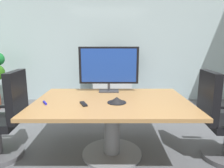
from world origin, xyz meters
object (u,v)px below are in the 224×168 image
Objects in this scene: conference_phone at (117,100)px; remote_control at (84,104)px; tv_monitor at (109,67)px; wall_display_unit at (112,85)px; office_chair_right at (221,124)px; office_chair_left at (5,123)px; conference_table at (112,114)px.

remote_control is at bearing -168.99° from conference_phone.
wall_display_unit is at bearing 88.31° from tv_monitor.
conference_phone is 1.29× the size of remote_control.
tv_monitor is at bearing 44.34° from remote_control.
remote_control is at bearing 97.32° from office_chair_right.
tv_monitor is 0.67m from conference_phone.
tv_monitor is at bearing 108.87° from office_chair_left.
wall_display_unit reaches higher than office_chair_right.
office_chair_left is at bearing 177.60° from conference_phone.
remote_control is (-0.33, -2.46, 0.29)m from wall_display_unit.
office_chair_right is at bearing 86.03° from office_chair_left.
conference_phone is (0.05, -2.39, 0.31)m from wall_display_unit.
tv_monitor is 0.78m from remote_control.
office_chair_left is 4.95× the size of conference_phone.
office_chair_left is 6.41× the size of remote_control.
office_chair_left is 2.68m from wall_display_unit.
conference_phone is at bearing -88.88° from wall_display_unit.
tv_monitor reaches higher than office_chair_left.
conference_table is 0.24m from conference_phone.
conference_table is at bearing -90.23° from wall_display_unit.
conference_phone is at bearing -11.31° from remote_control.
conference_table is at bearing -84.42° from tv_monitor.
office_chair_right is (2.62, -0.04, 0.00)m from office_chair_left.
conference_table is 2.28m from wall_display_unit.
remote_control is (-0.28, -0.64, -0.35)m from tv_monitor.
conference_table is 10.94× the size of remote_control.
tv_monitor is at bearing -91.69° from wall_display_unit.
conference_phone reaches higher than remote_control.
office_chair_left reaches higher than conference_table.
conference_phone is (0.06, -0.11, 0.21)m from conference_table.
tv_monitor is 0.64× the size of wall_display_unit.
remote_control is (-0.32, -0.19, 0.19)m from conference_table.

